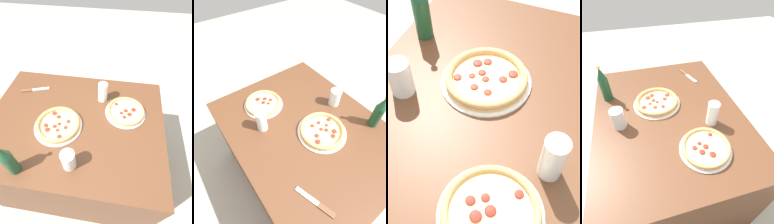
# 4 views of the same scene
# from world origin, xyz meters

# --- Properties ---
(ground_plane) EXTENTS (8.00, 8.00, 0.00)m
(ground_plane) POSITION_xyz_m (0.00, 0.00, 0.00)
(ground_plane) COLOR #A89E8E
(table) EXTENTS (1.18, 0.92, 0.72)m
(table) POSITION_xyz_m (0.00, 0.00, 0.36)
(table) COLOR #56331E
(table) RESTS_ON ground_plane
(pizza_pepperoni) EXTENTS (0.28, 0.28, 0.04)m
(pizza_pepperoni) POSITION_xyz_m (-0.33, -0.12, 0.74)
(pizza_pepperoni) COLOR silver
(pizza_pepperoni) RESTS_ON table
(pizza_veggie) EXTENTS (0.31, 0.31, 0.04)m
(pizza_veggie) POSITION_xyz_m (0.09, 0.06, 0.74)
(pizza_veggie) COLOR silver
(pizza_veggie) RESTS_ON table
(glass_red_wine) EXTENTS (0.08, 0.08, 0.12)m
(glass_red_wine) POSITION_xyz_m (-0.05, 0.30, 0.78)
(glass_red_wine) COLOR white
(glass_red_wine) RESTS_ON table
(glass_cola) EXTENTS (0.07, 0.07, 0.15)m
(glass_cola) POSITION_xyz_m (-0.16, -0.23, 0.79)
(glass_cola) COLOR white
(glass_cola) RESTS_ON table
(beer_bottle) EXTENTS (0.06, 0.06, 0.25)m
(beer_bottle) POSITION_xyz_m (0.24, 0.37, 0.84)
(beer_bottle) COLOR #194728
(beer_bottle) RESTS_ON table
(knife) EXTENTS (0.21, 0.09, 0.01)m
(knife) POSITION_xyz_m (0.38, -0.25, 0.73)
(knife) COLOR brown
(knife) RESTS_ON table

